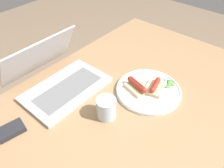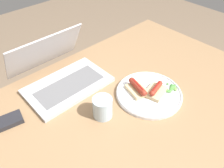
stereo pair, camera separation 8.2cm
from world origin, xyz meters
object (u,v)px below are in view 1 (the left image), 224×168
(laptop, at_px, (58,79))
(drinking_glass, at_px, (106,108))
(external_drive, at_px, (11,130))
(plate, at_px, (148,90))

(laptop, xyz_separation_m, drinking_glass, (0.01, -0.28, 0.01))
(drinking_glass, relative_size, external_drive, 0.83)
(plate, relative_size, drinking_glass, 3.24)
(plate, relative_size, external_drive, 2.68)
(laptop, distance_m, external_drive, 0.30)
(drinking_glass, bearing_deg, external_drive, 143.37)
(drinking_glass, height_order, external_drive, drinking_glass)
(laptop, xyz_separation_m, external_drive, (-0.29, -0.07, -0.03))
(laptop, bearing_deg, drinking_glass, -88.77)
(drinking_glass, bearing_deg, plate, -13.65)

